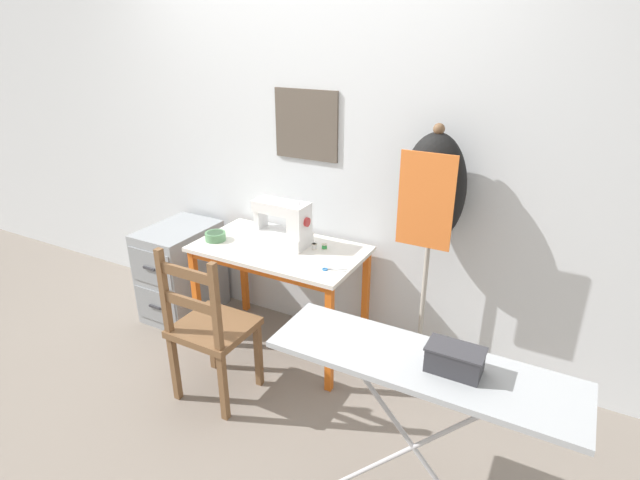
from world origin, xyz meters
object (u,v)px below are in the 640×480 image
wooden_chair (210,329)px  dress_form (432,202)px  fabric_bowl (215,236)px  storage_box (455,359)px  scissors (331,269)px  thread_spool_mid_table (324,246)px  ironing_board (421,371)px  filing_cabinet (182,271)px  thread_spool_near_machine (314,246)px  sewing_machine (284,225)px

wooden_chair → dress_form: size_ratio=0.62×
fabric_bowl → dress_form: dress_form is taller
fabric_bowl → storage_box: bearing=-23.3°
scissors → thread_spool_mid_table: bearing=124.8°
scissors → thread_spool_mid_table: (-0.16, 0.24, 0.01)m
wooden_chair → ironing_board: size_ratio=0.81×
filing_cabinet → storage_box: bearing=-21.4°
ironing_board → dress_form: bearing=105.9°
fabric_bowl → wooden_chair: wooden_chair is taller
thread_spool_near_machine → scissors: bearing=-43.3°
thread_spool_mid_table → dress_form: bearing=6.3°
fabric_bowl → thread_spool_mid_table: size_ratio=3.36×
sewing_machine → scissors: (0.41, -0.18, -0.13)m
thread_spool_near_machine → thread_spool_mid_table: (0.05, 0.03, -0.00)m
thread_spool_mid_table → fabric_bowl: bearing=-162.7°
scissors → dress_form: size_ratio=0.09×
thread_spool_near_machine → ironing_board: 1.31m
thread_spool_mid_table → wooden_chair: wooden_chair is taller
thread_spool_near_machine → fabric_bowl: bearing=-164.1°
filing_cabinet → thread_spool_near_machine: bearing=3.7°
scissors → thread_spool_near_machine: size_ratio=3.86×
wooden_chair → thread_spool_near_machine: bearing=67.7°
sewing_machine → storage_box: bearing=-34.7°
scissors → ironing_board: (0.74, -0.70, 0.06)m
dress_form → thread_spool_near_machine: bearing=-171.4°
thread_spool_mid_table → sewing_machine: bearing=-167.1°
sewing_machine → thread_spool_mid_table: (0.25, 0.06, -0.11)m
fabric_bowl → filing_cabinet: 0.60m
fabric_bowl → storage_box: (1.69, -0.72, 0.13)m
dress_form → storage_box: bearing=-68.1°
fabric_bowl → wooden_chair: (0.34, -0.50, -0.30)m
filing_cabinet → ironing_board: bearing=-22.5°
thread_spool_mid_table → storage_box: (1.02, -0.93, 0.14)m
fabric_bowl → scissors: size_ratio=0.95×
sewing_machine → thread_spool_near_machine: 0.23m
dress_form → filing_cabinet: bearing=-174.4°
thread_spool_mid_table → filing_cabinet: 1.18m
storage_box → fabric_bowl: bearing=156.7°
thread_spool_near_machine → dress_form: (0.67, 0.10, 0.36)m
sewing_machine → filing_cabinet: (-0.86, -0.05, -0.50)m
scissors → dress_form: dress_form is taller
scissors → thread_spool_near_machine: thread_spool_near_machine is taller
fabric_bowl → sewing_machine: bearing=19.9°
thread_spool_near_machine → filing_cabinet: thread_spool_near_machine is taller
wooden_chair → ironing_board: wooden_chair is taller
thread_spool_near_machine → wooden_chair: (-0.28, -0.67, -0.29)m
thread_spool_near_machine → thread_spool_mid_table: size_ratio=0.91×
thread_spool_near_machine → dress_form: bearing=8.6°
fabric_bowl → ironing_board: ironing_board is taller
sewing_machine → dress_form: bearing=8.2°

